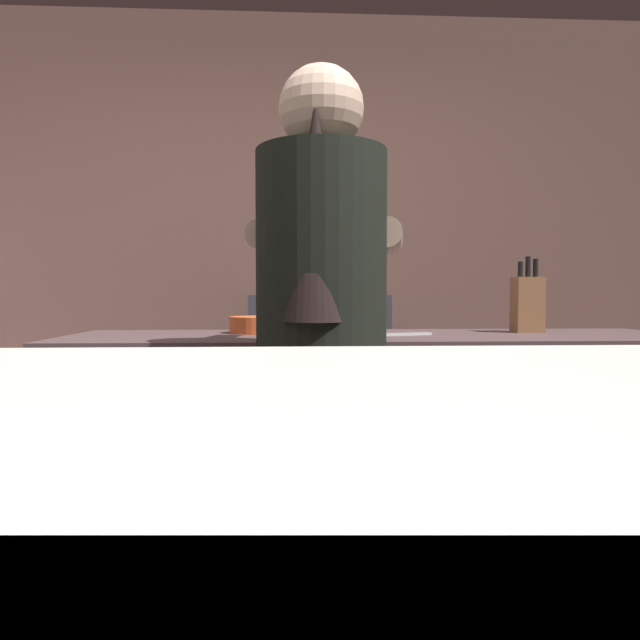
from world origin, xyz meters
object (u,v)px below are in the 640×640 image
bartender (321,336)px  chefs_knife (398,334)px  mixing_bowl (259,325)px  bottle_hot_sauce (270,280)px  bottle_vinegar (332,281)px  knife_block (527,303)px  bottle_olive_oil (352,279)px  bottle_soy (272,282)px

bartender → chefs_knife: (0.28, 0.41, -0.03)m
mixing_bowl → bottle_hot_sauce: bottle_hot_sauce is taller
mixing_bowl → chefs_knife: bearing=-18.6°
chefs_knife → bottle_vinegar: bottle_vinegar is taller
knife_block → chefs_knife: 0.53m
bartender → bottle_hot_sauce: bartender is taller
mixing_bowl → chefs_knife: (0.47, -0.16, -0.03)m
chefs_knife → bottle_olive_oil: bearing=74.1°
bartender → bottle_olive_oil: (0.26, 1.67, 0.19)m
bartender → chefs_knife: 0.50m
chefs_knife → bottle_soy: (-0.46, 1.34, 0.20)m
bartender → bottle_olive_oil: bartender is taller
bartender → bottle_hot_sauce: size_ratio=7.95×
knife_block → bottle_soy: bearing=128.7°
bartender → bottle_hot_sauce: bearing=17.7°
knife_block → bottle_olive_oil: 1.24m
mixing_bowl → bottle_hot_sauce: 1.06m
knife_block → bottle_olive_oil: (-0.52, 1.12, 0.12)m
knife_block → bottle_soy: size_ratio=1.52×
chefs_knife → bottle_vinegar: bearing=79.5°
bartender → bottle_olive_oil: bearing=2.2°
bottle_olive_oil → bottle_vinegar: 0.13m
bottle_olive_oil → bottle_hot_sauce: 0.45m
mixing_bowl → bottle_hot_sauce: size_ratio=1.03×
mixing_bowl → chefs_knife: 0.50m
mixing_bowl → bartender: bearing=-71.4°
bartender → bottle_vinegar: bearing=5.8°
bartender → bottle_hot_sauce: (-0.19, 1.61, 0.18)m
chefs_knife → knife_block: bearing=-1.5°
bartender → knife_block: bearing=-44.0°
bartender → bottle_soy: bearing=17.0°
mixing_bowl → bottle_vinegar: (0.34, 1.03, 0.18)m
bottle_vinegar → bartender: bearing=-95.3°
mixing_bowl → bottle_olive_oil: bottle_olive_oil is taller
bartender → bottle_vinegar: 1.61m
chefs_knife → bottle_soy: bearing=92.2°
knife_block → bottle_hot_sauce: size_ratio=1.32×
knife_block → bottle_soy: 1.54m
bottle_olive_oil → bottle_vinegar: (-0.11, -0.07, -0.02)m
knife_block → chefs_knife: size_ratio=1.14×
mixing_bowl → chefs_knife: size_ratio=0.89×
bottle_olive_oil → mixing_bowl: bearing=-112.3°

